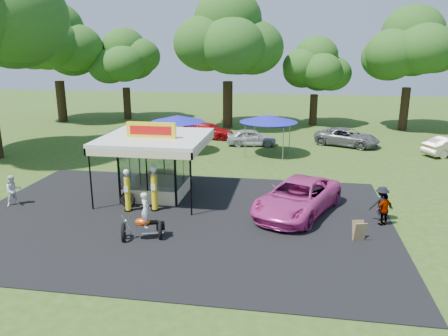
{
  "coord_description": "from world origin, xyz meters",
  "views": [
    {
      "loc": [
        5.29,
        -16.86,
        7.95
      ],
      "look_at": [
        1.9,
        4.0,
        2.05
      ],
      "focal_mm": 35.0,
      "sensor_mm": 36.0,
      "label": 1
    }
  ],
  "objects": [
    {
      "name": "gas_station_kiosk",
      "position": [
        -2.0,
        4.99,
        1.78
      ],
      "size": [
        5.4,
        5.4,
        4.18
      ],
      "color": "white",
      "rests_on": "ground"
    },
    {
      "name": "bg_car_c",
      "position": [
        1.85,
        18.48,
        0.69
      ],
      "size": [
        4.22,
        2.09,
        1.38
      ],
      "primitive_type": "imported",
      "rotation": [
        0.0,
        0.0,
        1.69
      ],
      "color": "#B0B2B5",
      "rests_on": "ground"
    },
    {
      "name": "spectator_east_b",
      "position": [
        9.52,
        2.69,
        0.77
      ],
      "size": [
        0.98,
        0.77,
        1.55
      ],
      "primitive_type": "imported",
      "rotation": [
        0.0,
        0.0,
        3.64
      ],
      "color": "gray",
      "rests_on": "ground"
    },
    {
      "name": "asphalt_apron",
      "position": [
        0.0,
        2.0,
        0.02
      ],
      "size": [
        20.0,
        14.0,
        0.04
      ],
      "primitive_type": "cube",
      "color": "black",
      "rests_on": "ground"
    },
    {
      "name": "oak_far_d",
      "position": [
        7.2,
        29.42,
        5.6
      ],
      "size": [
        7.38,
        7.38,
        8.79
      ],
      "color": "black",
      "rests_on": "ground"
    },
    {
      "name": "bg_car_b",
      "position": [
        -2.28,
        20.85,
        0.68
      ],
      "size": [
        4.91,
        2.57,
        1.36
      ],
      "primitive_type": "imported",
      "rotation": [
        0.0,
        0.0,
        1.42
      ],
      "color": "#AD0D11",
      "rests_on": "ground"
    },
    {
      "name": "oak_far_a",
      "position": [
        -19.87,
        27.37,
        7.77
      ],
      "size": [
        10.31,
        10.31,
        12.21
      ],
      "color": "black",
      "rests_on": "ground"
    },
    {
      "name": "bg_car_d",
      "position": [
        9.64,
        19.66,
        0.72
      ],
      "size": [
        5.69,
        4.24,
        1.44
      ],
      "primitive_type": "imported",
      "rotation": [
        0.0,
        0.0,
        1.16
      ],
      "color": "#5F5E61",
      "rests_on": "ground"
    },
    {
      "name": "bg_car_a",
      "position": [
        -7.31,
        16.57,
        0.82
      ],
      "size": [
        5.15,
        2.32,
        1.64
      ],
      "primitive_type": "imported",
      "rotation": [
        0.0,
        0.0,
        1.69
      ],
      "color": "silver",
      "rests_on": "ground"
    },
    {
      "name": "motorcycle",
      "position": [
        -0.79,
        -0.46,
        0.85
      ],
      "size": [
        1.92,
        1.35,
        2.17
      ],
      "rotation": [
        0.0,
        0.0,
        0.32
      ],
      "color": "black",
      "rests_on": "ground"
    },
    {
      "name": "pink_sedan",
      "position": [
        5.59,
        3.6,
        0.84
      ],
      "size": [
        4.89,
        6.62,
        1.67
      ],
      "primitive_type": "imported",
      "rotation": [
        0.0,
        0.0,
        -0.4
      ],
      "color": "#D33993",
      "rests_on": "ground"
    },
    {
      "name": "tent_west",
      "position": [
        -3.53,
        15.28,
        2.61
      ],
      "size": [
        4.12,
        4.12,
        2.88
      ],
      "rotation": [
        0.0,
        0.0,
        0.09
      ],
      "color": "gray",
      "rests_on": "ground"
    },
    {
      "name": "spectator_west",
      "position": [
        -8.81,
        2.38,
        0.82
      ],
      "size": [
        0.98,
        1.01,
        1.64
      ],
      "primitive_type": "imported",
      "rotation": [
        0.0,
        0.0,
        0.89
      ],
      "color": "white",
      "rests_on": "ground"
    },
    {
      "name": "oak_far_e",
      "position": [
        15.83,
        27.91,
        7.33
      ],
      "size": [
        9.64,
        9.64,
        11.48
      ],
      "color": "black",
      "rests_on": "ground"
    },
    {
      "name": "oak_far_c",
      "position": [
        -1.41,
        26.63,
        8.26
      ],
      "size": [
        11.05,
        11.05,
        13.02
      ],
      "color": "black",
      "rests_on": "ground"
    },
    {
      "name": "a_frame_sign",
      "position": [
        8.18,
        0.79,
        0.45
      ],
      "size": [
        0.53,
        0.55,
        0.88
      ],
      "rotation": [
        0.0,
        0.0,
        0.24
      ],
      "color": "#593819",
      "rests_on": "ground"
    },
    {
      "name": "gas_pump_left",
      "position": [
        -2.7,
        2.52,
        1.05
      ],
      "size": [
        0.41,
        0.41,
        2.19
      ],
      "color": "black",
      "rests_on": "ground"
    },
    {
      "name": "kiosk_car",
      "position": [
        -2.0,
        7.2,
        0.48
      ],
      "size": [
        2.82,
        1.13,
        0.96
      ],
      "primitive_type": "imported",
      "rotation": [
        0.0,
        0.0,
        1.57
      ],
      "color": "yellow",
      "rests_on": "ground"
    },
    {
      "name": "gas_pump_right",
      "position": [
        -1.41,
        2.81,
        1.12
      ],
      "size": [
        0.43,
        0.43,
        2.33
      ],
      "color": "black",
      "rests_on": "ground"
    },
    {
      "name": "ground",
      "position": [
        0.0,
        0.0,
        0.0
      ],
      "size": [
        120.0,
        120.0,
        0.0
      ],
      "primitive_type": "plane",
      "color": "#2D4816",
      "rests_on": "ground"
    },
    {
      "name": "tent_east",
      "position": [
        3.38,
        15.51,
        2.74
      ],
      "size": [
        4.34,
        4.34,
        3.03
      ],
      "rotation": [
        0.0,
        0.0,
        -0.14
      ],
      "color": "gray",
      "rests_on": "ground"
    },
    {
      "name": "spare_tires",
      "position": [
        -2.97,
        3.15,
        0.38
      ],
      "size": [
        0.91,
        0.56,
        0.78
      ],
      "rotation": [
        0.0,
        0.0,
        -0.12
      ],
      "color": "black",
      "rests_on": "ground"
    },
    {
      "name": "spectator_east_a",
      "position": [
        9.48,
        3.3,
        0.84
      ],
      "size": [
        1.22,
        0.9,
        1.68
      ],
      "primitive_type": "imported",
      "rotation": [
        0.0,
        0.0,
        3.41
      ],
      "color": "black",
      "rests_on": "ground"
    },
    {
      "name": "oak_far_b",
      "position": [
        -13.39,
        29.95,
        6.2
      ],
      "size": [
        8.15,
        8.15,
        9.72
      ],
      "color": "black",
      "rests_on": "ground"
    }
  ]
}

